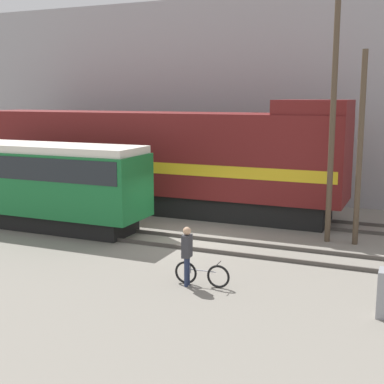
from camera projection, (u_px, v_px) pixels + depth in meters
name	position (u px, v px, depth m)	size (l,w,h in m)	color
ground_plane	(190.00, 240.00, 20.59)	(120.00, 120.00, 0.00)	gray
track_near	(184.00, 242.00, 20.04)	(60.00, 1.50, 0.14)	#47423D
track_far	(228.00, 215.00, 24.51)	(60.00, 1.51, 0.14)	#47423D
building_backdrop	(272.00, 99.00, 30.25)	(42.81, 6.00, 10.54)	#99999E
freight_locomotive	(153.00, 159.00, 25.57)	(18.38, 3.04, 5.31)	black
streetcar	(42.00, 180.00, 22.21)	(9.16, 2.54, 3.52)	black
bicycle	(202.00, 274.00, 15.54)	(1.69, 0.44, 0.75)	black
person	(187.00, 250.00, 15.42)	(0.24, 0.37, 1.76)	#232D4C
utility_pole_left	(333.00, 118.00, 19.56)	(0.21, 0.21, 9.32)	#4C3D2D
utility_pole_center	(360.00, 150.00, 19.36)	(0.21, 0.21, 7.09)	#4C3D2D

